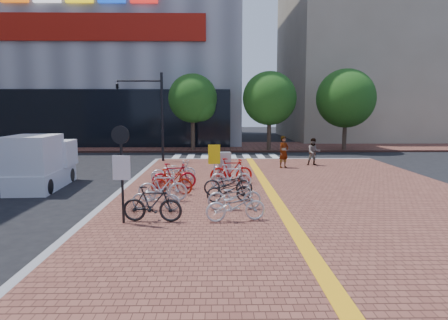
{
  "coord_description": "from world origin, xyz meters",
  "views": [
    {
      "loc": [
        -0.11,
        -13.91,
        3.42
      ],
      "look_at": [
        0.18,
        2.44,
        1.3
      ],
      "focal_mm": 32.0,
      "sensor_mm": 36.0,
      "label": 1
    }
  ],
  "objects_px": {
    "pedestrian_a": "(284,152)",
    "bike_2": "(163,187)",
    "bike_10": "(228,183)",
    "notice_sign": "(121,162)",
    "bike_9": "(229,190)",
    "box_truck": "(41,163)",
    "bike_6": "(178,170)",
    "bike_13": "(230,169)",
    "bike_0": "(152,204)",
    "bike_5": "(172,172)",
    "bike_3": "(171,182)",
    "pedestrian_b": "(314,152)",
    "bike_1": "(156,197)",
    "bike_4": "(174,176)",
    "yellow_sign": "(214,158)",
    "bike_11": "(231,176)",
    "bike_8": "(234,196)",
    "traffic_light_pole": "(141,100)",
    "bike_7": "(236,205)",
    "bike_12": "(231,171)",
    "utility_box": "(224,166)"
  },
  "relations": [
    {
      "from": "bike_10",
      "to": "notice_sign",
      "type": "distance_m",
      "value": 4.9
    },
    {
      "from": "bike_1",
      "to": "bike_4",
      "type": "relative_size",
      "value": 0.89
    },
    {
      "from": "box_truck",
      "to": "notice_sign",
      "type": "bearing_deg",
      "value": -50.57
    },
    {
      "from": "bike_3",
      "to": "box_truck",
      "type": "distance_m",
      "value": 6.2
    },
    {
      "from": "bike_2",
      "to": "bike_3",
      "type": "height_order",
      "value": "bike_2"
    },
    {
      "from": "bike_1",
      "to": "bike_6",
      "type": "distance_m",
      "value": 5.8
    },
    {
      "from": "bike_2",
      "to": "bike_6",
      "type": "distance_m",
      "value": 4.55
    },
    {
      "from": "bike_5",
      "to": "yellow_sign",
      "type": "xyz_separation_m",
      "value": [
        1.86,
        -1.23,
        0.76
      ]
    },
    {
      "from": "bike_0",
      "to": "bike_1",
      "type": "xyz_separation_m",
      "value": [
        -0.1,
        1.32,
        -0.1
      ]
    },
    {
      "from": "bike_10",
      "to": "notice_sign",
      "type": "height_order",
      "value": "notice_sign"
    },
    {
      "from": "bike_7",
      "to": "bike_8",
      "type": "relative_size",
      "value": 1.01
    },
    {
      "from": "bike_8",
      "to": "yellow_sign",
      "type": "distance_m",
      "value": 3.57
    },
    {
      "from": "bike_0",
      "to": "bike_3",
      "type": "distance_m",
      "value": 3.7
    },
    {
      "from": "bike_1",
      "to": "bike_4",
      "type": "height_order",
      "value": "bike_4"
    },
    {
      "from": "pedestrian_a",
      "to": "bike_2",
      "type": "bearing_deg",
      "value": -159.68
    },
    {
      "from": "bike_3",
      "to": "pedestrian_b",
      "type": "bearing_deg",
      "value": -36.59
    },
    {
      "from": "bike_9",
      "to": "traffic_light_pole",
      "type": "distance_m",
      "value": 12.65
    },
    {
      "from": "bike_11",
      "to": "traffic_light_pole",
      "type": "relative_size",
      "value": 0.31
    },
    {
      "from": "bike_11",
      "to": "pedestrian_a",
      "type": "height_order",
      "value": "pedestrian_a"
    },
    {
      "from": "bike_7",
      "to": "bike_13",
      "type": "xyz_separation_m",
      "value": [
        0.07,
        7.12,
        -0.01
      ]
    },
    {
      "from": "bike_0",
      "to": "bike_10",
      "type": "xyz_separation_m",
      "value": [
        2.29,
        3.4,
        -0.05
      ]
    },
    {
      "from": "bike_11",
      "to": "bike_6",
      "type": "bearing_deg",
      "value": 45.51
    },
    {
      "from": "traffic_light_pole",
      "to": "bike_3",
      "type": "bearing_deg",
      "value": -73.63
    },
    {
      "from": "bike_10",
      "to": "pedestrian_a",
      "type": "height_order",
      "value": "pedestrian_a"
    },
    {
      "from": "bike_11",
      "to": "bike_3",
      "type": "bearing_deg",
      "value": 115.04
    },
    {
      "from": "bike_2",
      "to": "bike_4",
      "type": "xyz_separation_m",
      "value": [
        0.18,
        2.09,
        0.02
      ]
    },
    {
      "from": "bike_4",
      "to": "bike_8",
      "type": "distance_m",
      "value": 4.02
    },
    {
      "from": "bike_9",
      "to": "bike_11",
      "type": "height_order",
      "value": "bike_11"
    },
    {
      "from": "bike_10",
      "to": "yellow_sign",
      "type": "bearing_deg",
      "value": 23.41
    },
    {
      "from": "pedestrian_b",
      "to": "box_truck",
      "type": "bearing_deg",
      "value": -153.01
    },
    {
      "from": "bike_8",
      "to": "traffic_light_pole",
      "type": "height_order",
      "value": "traffic_light_pole"
    },
    {
      "from": "bike_8",
      "to": "pedestrian_b",
      "type": "height_order",
      "value": "pedestrian_b"
    },
    {
      "from": "bike_9",
      "to": "notice_sign",
      "type": "bearing_deg",
      "value": 119.09
    },
    {
      "from": "bike_3",
      "to": "bike_7",
      "type": "relative_size",
      "value": 0.92
    },
    {
      "from": "bike_12",
      "to": "yellow_sign",
      "type": "relative_size",
      "value": 1.03
    },
    {
      "from": "utility_box",
      "to": "notice_sign",
      "type": "relative_size",
      "value": 0.46
    },
    {
      "from": "bike_5",
      "to": "notice_sign",
      "type": "xyz_separation_m",
      "value": [
        -0.72,
        -6.17,
        1.28
      ]
    },
    {
      "from": "yellow_sign",
      "to": "notice_sign",
      "type": "height_order",
      "value": "notice_sign"
    },
    {
      "from": "bike_4",
      "to": "box_truck",
      "type": "distance_m",
      "value": 5.94
    },
    {
      "from": "bike_4",
      "to": "box_truck",
      "type": "relative_size",
      "value": 0.44
    },
    {
      "from": "bike_13",
      "to": "box_truck",
      "type": "relative_size",
      "value": 0.42
    },
    {
      "from": "bike_0",
      "to": "bike_5",
      "type": "distance_m",
      "value": 6.01
    },
    {
      "from": "bike_6",
      "to": "bike_3",
      "type": "bearing_deg",
      "value": -170.83
    },
    {
      "from": "bike_1",
      "to": "bike_4",
      "type": "distance_m",
      "value": 3.34
    },
    {
      "from": "notice_sign",
      "to": "traffic_light_pole",
      "type": "xyz_separation_m",
      "value": [
        -1.96,
        13.74,
        1.99
      ]
    },
    {
      "from": "bike_2",
      "to": "bike_5",
      "type": "xyz_separation_m",
      "value": [
        -0.04,
        3.44,
        -0.03
      ]
    },
    {
      "from": "bike_3",
      "to": "bike_13",
      "type": "distance_m",
      "value": 4.17
    },
    {
      "from": "bike_2",
      "to": "pedestrian_b",
      "type": "relative_size",
      "value": 1.11
    },
    {
      "from": "bike_2",
      "to": "pedestrian_a",
      "type": "xyz_separation_m",
      "value": [
        5.61,
        7.97,
        0.36
      ]
    },
    {
      "from": "notice_sign",
      "to": "box_truck",
      "type": "xyz_separation_m",
      "value": [
        -4.88,
        5.93,
        -0.82
      ]
    }
  ]
}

